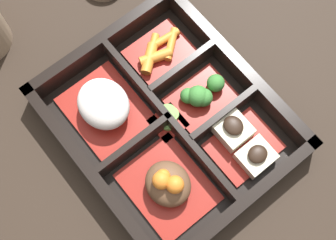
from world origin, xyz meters
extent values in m
plane|color=black|center=(0.00, 0.00, 0.00)|extent=(3.00, 3.00, 0.00)
cube|color=black|center=(0.00, 0.00, 0.01)|extent=(0.29, 0.24, 0.01)
cube|color=black|center=(0.00, -0.11, 0.02)|extent=(0.29, 0.01, 0.04)
cube|color=black|center=(0.00, 0.11, 0.02)|extent=(0.29, 0.01, 0.04)
cube|color=black|center=(-0.14, 0.00, 0.02)|extent=(0.01, 0.24, 0.04)
cube|color=black|center=(0.14, 0.00, 0.02)|extent=(0.01, 0.24, 0.04)
cube|color=black|center=(0.00, 0.00, 0.02)|extent=(0.26, 0.01, 0.04)
cube|color=black|center=(-0.04, -0.06, 0.02)|extent=(0.01, 0.10, 0.04)
cube|color=black|center=(0.04, -0.06, 0.02)|extent=(0.01, 0.10, 0.04)
cube|color=black|center=(0.00, 0.05, 0.02)|extent=(0.01, 0.11, 0.04)
cube|color=maroon|center=(-0.06, 0.05, 0.01)|extent=(0.11, 0.09, 0.01)
ellipsoid|color=brown|center=(-0.06, 0.05, 0.03)|extent=(0.06, 0.05, 0.03)
sphere|color=orange|center=(-0.06, 0.06, 0.05)|extent=(0.02, 0.02, 0.02)
sphere|color=orange|center=(-0.07, 0.05, 0.05)|extent=(0.02, 0.02, 0.02)
sphere|color=orange|center=(-0.06, 0.05, 0.05)|extent=(0.02, 0.02, 0.02)
cube|color=maroon|center=(0.06, 0.05, 0.01)|extent=(0.11, 0.09, 0.01)
ellipsoid|color=silver|center=(0.06, 0.05, 0.04)|extent=(0.07, 0.06, 0.04)
cube|color=maroon|center=(-0.08, -0.05, 0.01)|extent=(0.07, 0.08, 0.01)
cube|color=beige|center=(-0.10, -0.05, 0.02)|extent=(0.04, 0.04, 0.02)
ellipsoid|color=black|center=(-0.10, -0.05, 0.04)|extent=(0.02, 0.02, 0.01)
cube|color=beige|center=(-0.06, -0.05, 0.03)|extent=(0.04, 0.04, 0.02)
ellipsoid|color=black|center=(-0.06, -0.05, 0.04)|extent=(0.03, 0.02, 0.01)
cube|color=maroon|center=(0.00, -0.05, 0.01)|extent=(0.06, 0.08, 0.01)
sphere|color=#387A33|center=(0.00, -0.05, 0.03)|extent=(0.03, 0.03, 0.03)
sphere|color=#387A33|center=(-0.01, -0.05, 0.03)|extent=(0.02, 0.02, 0.02)
sphere|color=#387A33|center=(0.00, -0.08, 0.03)|extent=(0.02, 0.02, 0.02)
sphere|color=#387A33|center=(0.01, -0.04, 0.03)|extent=(0.02, 0.02, 0.02)
cube|color=maroon|center=(0.08, -0.05, 0.01)|extent=(0.07, 0.08, 0.01)
cylinder|color=orange|center=(0.08, -0.04, 0.02)|extent=(0.04, 0.04, 0.01)
cylinder|color=orange|center=(0.08, -0.07, 0.02)|extent=(0.04, 0.04, 0.01)
cylinder|color=orange|center=(0.09, -0.07, 0.02)|extent=(0.01, 0.04, 0.01)
cylinder|color=orange|center=(0.08, -0.04, 0.02)|extent=(0.03, 0.05, 0.01)
cylinder|color=orange|center=(0.09, -0.05, 0.02)|extent=(0.04, 0.04, 0.01)
cube|color=maroon|center=(0.00, 0.00, 0.01)|extent=(0.04, 0.04, 0.01)
cylinder|color=#75A84C|center=(0.01, -0.01, 0.02)|extent=(0.02, 0.02, 0.01)
cylinder|color=#75A84C|center=(0.00, 0.00, 0.02)|extent=(0.02, 0.02, 0.01)
cylinder|color=#75A84C|center=(0.00, 0.00, 0.02)|extent=(0.02, 0.02, 0.01)
cylinder|color=#75A84C|center=(0.01, -0.01, 0.02)|extent=(0.02, 0.02, 0.01)
camera|label=1|loc=(-0.15, 0.12, 0.58)|focal=50.00mm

